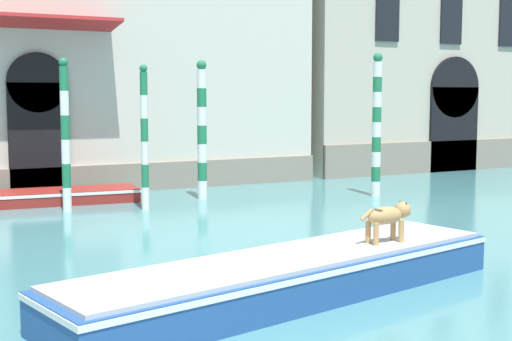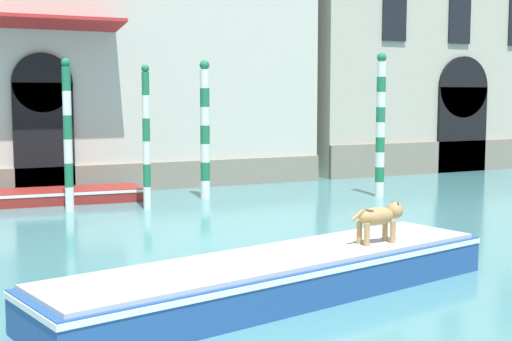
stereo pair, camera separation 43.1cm
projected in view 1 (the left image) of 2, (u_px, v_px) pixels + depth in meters
name	position (u px, v px, depth m)	size (l,w,h in m)	color
boat_foreground	(290.00, 275.00, 10.69)	(7.83, 3.25, 0.65)	#234C8C
dog_on_deck	(388.00, 216.00, 11.55)	(1.00, 0.31, 0.67)	tan
boat_moored_near_palazzo	(47.00, 196.00, 19.97)	(5.16, 1.94, 0.38)	maroon
mooring_pole_0	(377.00, 124.00, 21.25)	(0.28, 0.28, 4.28)	white
mooring_pole_1	(145.00, 137.00, 18.70)	(0.21, 0.21, 3.83)	white
mooring_pole_2	(65.00, 135.00, 18.43)	(0.23, 0.23, 3.99)	white
mooring_pole_3	(202.00, 129.00, 20.68)	(0.29, 0.29, 4.04)	white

